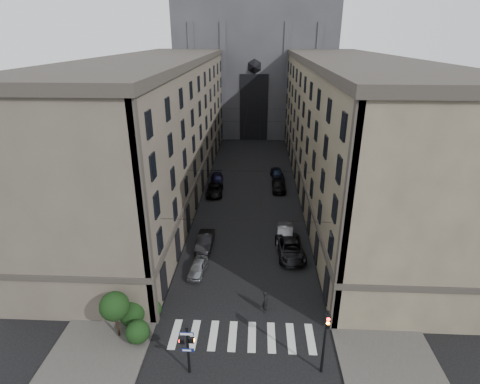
# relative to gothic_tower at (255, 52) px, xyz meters

# --- Properties ---
(sidewalk_left) EXTENTS (7.00, 80.00, 0.15)m
(sidewalk_left) POSITION_rel_gothic_tower_xyz_m (-10.50, -38.96, -17.72)
(sidewalk_left) COLOR #383533
(sidewalk_left) RESTS_ON ground
(sidewalk_right) EXTENTS (7.00, 80.00, 0.15)m
(sidewalk_right) POSITION_rel_gothic_tower_xyz_m (10.50, -38.96, -17.72)
(sidewalk_right) COLOR #383533
(sidewalk_right) RESTS_ON ground
(zebra_crossing) EXTENTS (11.00, 3.20, 0.01)m
(zebra_crossing) POSITION_rel_gothic_tower_xyz_m (0.00, -69.96, -17.79)
(zebra_crossing) COLOR beige
(zebra_crossing) RESTS_ON ground
(building_left) EXTENTS (13.60, 60.60, 18.85)m
(building_left) POSITION_rel_gothic_tower_xyz_m (-13.44, -38.96, -8.45)
(building_left) COLOR #514A3E
(building_left) RESTS_ON ground
(building_right) EXTENTS (13.60, 60.60, 18.85)m
(building_right) POSITION_rel_gothic_tower_xyz_m (13.44, -38.96, -8.45)
(building_right) COLOR brown
(building_right) RESTS_ON ground
(gothic_tower) EXTENTS (35.00, 23.00, 58.00)m
(gothic_tower) POSITION_rel_gothic_tower_xyz_m (0.00, 0.00, 0.00)
(gothic_tower) COLOR #2D2D33
(gothic_tower) RESTS_ON ground
(pedestrian_signal_left) EXTENTS (1.02, 0.38, 4.00)m
(pedestrian_signal_left) POSITION_rel_gothic_tower_xyz_m (-3.51, -73.46, -15.48)
(pedestrian_signal_left) COLOR black
(pedestrian_signal_left) RESTS_ON ground
(traffic_light_right) EXTENTS (0.34, 0.50, 5.20)m
(traffic_light_right) POSITION_rel_gothic_tower_xyz_m (5.60, -73.04, -14.51)
(traffic_light_right) COLOR black
(traffic_light_right) RESTS_ON ground
(shrub_cluster) EXTENTS (3.90, 4.40, 3.90)m
(shrub_cluster) POSITION_rel_gothic_tower_xyz_m (-8.72, -69.95, -16.00)
(shrub_cluster) COLOR black
(shrub_cluster) RESTS_ON sidewalk_left
(tram_wires) EXTENTS (14.00, 60.00, 0.43)m
(tram_wires) POSITION_rel_gothic_tower_xyz_m (0.00, -39.33, -10.55)
(tram_wires) COLOR black
(tram_wires) RESTS_ON ground
(car_left_near) EXTENTS (1.86, 3.86, 1.27)m
(car_left_near) POSITION_rel_gothic_tower_xyz_m (-4.68, -61.84, -17.16)
(car_left_near) COLOR gray
(car_left_near) RESTS_ON ground
(car_left_midnear) EXTENTS (1.68, 4.67, 1.53)m
(car_left_midnear) POSITION_rel_gothic_tower_xyz_m (-4.62, -57.03, -17.03)
(car_left_midnear) COLOR black
(car_left_midnear) RESTS_ON ground
(car_left_midfar) EXTENTS (2.51, 5.07, 1.38)m
(car_left_midfar) POSITION_rel_gothic_tower_xyz_m (-5.19, -42.21, -17.11)
(car_left_midfar) COLOR black
(car_left_midfar) RESTS_ON ground
(car_left_far) EXTENTS (2.43, 5.00, 1.40)m
(car_left_far) POSITION_rel_gothic_tower_xyz_m (-5.35, -37.88, -17.10)
(car_left_far) COLOR black
(car_left_far) RESTS_ON ground
(car_right_near) EXTENTS (2.11, 5.05, 1.62)m
(car_right_near) POSITION_rel_gothic_tower_xyz_m (4.20, -55.08, -16.99)
(car_right_near) COLOR slate
(car_right_near) RESTS_ON ground
(car_right_midnear) EXTENTS (3.14, 6.08, 1.64)m
(car_right_midnear) POSITION_rel_gothic_tower_xyz_m (4.58, -58.20, -16.98)
(car_right_midnear) COLOR black
(car_right_midnear) RESTS_ON ground
(car_right_midfar) EXTENTS (2.03, 5.00, 1.45)m
(car_right_midfar) POSITION_rel_gothic_tower_xyz_m (4.20, -40.13, -17.07)
(car_right_midfar) COLOR black
(car_right_midfar) RESTS_ON ground
(car_right_far) EXTENTS (2.37, 4.94, 1.63)m
(car_right_far) POSITION_rel_gothic_tower_xyz_m (4.20, -35.32, -16.98)
(car_right_far) COLOR black
(car_right_far) RESTS_ON ground
(pedestrian) EXTENTS (0.59, 0.79, 1.96)m
(pedestrian) POSITION_rel_gothic_tower_xyz_m (1.81, -66.96, -16.82)
(pedestrian) COLOR black
(pedestrian) RESTS_ON ground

